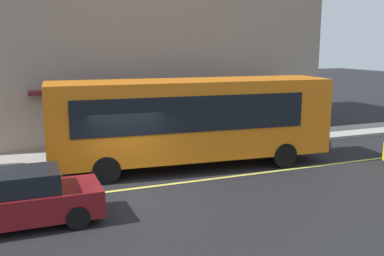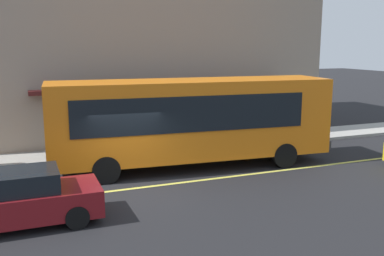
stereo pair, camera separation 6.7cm
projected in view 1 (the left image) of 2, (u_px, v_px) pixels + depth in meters
ground at (132, 189)px, 14.81m from camera, size 120.00×120.00×0.00m
sidewalk at (105, 154)px, 19.32m from camera, size 80.00×2.47×0.15m
lane_centre_stripe at (132, 189)px, 14.81m from camera, size 36.00×0.16×0.01m
storefront_building at (136, 27)px, 25.42m from camera, size 18.04×11.30×11.69m
bus at (193, 118)px, 17.11m from camera, size 11.29×3.35×3.50m
traffic_light at (62, 102)px, 17.74m from camera, size 0.30×0.52×3.20m
car_maroon at (18, 199)px, 11.69m from camera, size 4.31×1.87×1.52m
pedestrian_waiting at (153, 128)px, 20.07m from camera, size 0.34×0.34×1.55m
pedestrian_by_curb at (216, 121)px, 21.71m from camera, size 0.34×0.34×1.61m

